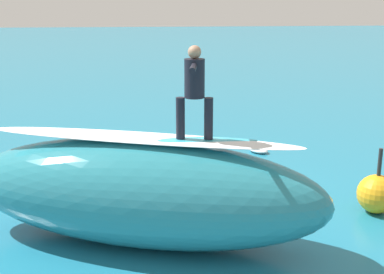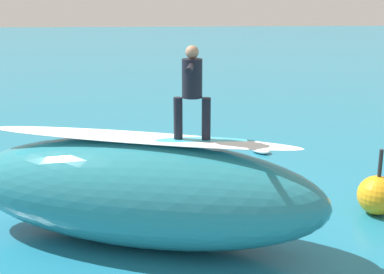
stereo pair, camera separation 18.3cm
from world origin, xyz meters
TOP-DOWN VIEW (x-y plane):
  - ground_plane at (0.00, 0.00)m, footprint 120.00×120.00m
  - wave_crest at (0.47, 2.31)m, footprint 6.68×3.93m
  - wave_foam_lip at (0.47, 2.31)m, footprint 5.36×2.40m
  - surfboard_riding at (-0.40, 2.60)m, footprint 2.29×0.83m
  - surfer_riding at (-0.40, 2.60)m, footprint 0.59×1.41m
  - surfboard_paddling at (-0.71, -1.67)m, footprint 2.21×1.73m
  - surfer_paddling at (-0.61, -1.61)m, footprint 1.38×1.03m
  - buoy_marker at (-4.11, 1.43)m, footprint 0.77×0.77m
  - foam_patch_mid at (-2.66, -2.80)m, footprint 0.67×0.71m

SIDE VIEW (x-z plane):
  - ground_plane at x=0.00m, z-range 0.00..0.00m
  - surfboard_paddling at x=-0.71m, z-range 0.00..0.09m
  - foam_patch_mid at x=-2.66m, z-range 0.00..0.14m
  - surfer_paddling at x=-0.61m, z-range 0.07..0.35m
  - buoy_marker at x=-4.11m, z-range -0.27..1.05m
  - wave_crest at x=0.47m, z-range 0.00..1.84m
  - wave_foam_lip at x=0.47m, z-range 1.84..1.92m
  - surfboard_riding at x=-0.40m, z-range 1.84..1.92m
  - surfer_riding at x=-0.40m, z-range 2.05..3.54m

